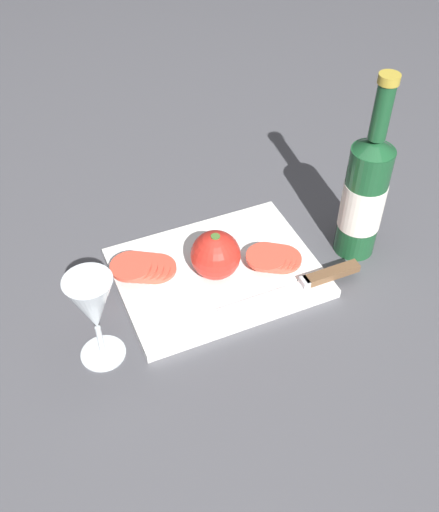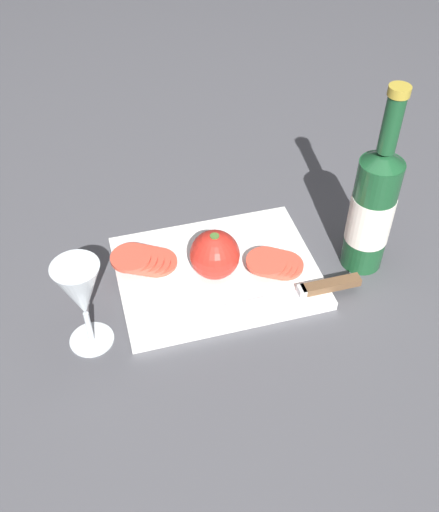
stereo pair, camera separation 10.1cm
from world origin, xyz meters
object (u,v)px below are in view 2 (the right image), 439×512
at_px(tomato_slice_stack_far, 275,263).
at_px(whole_tomato, 214,253).
at_px(wine_bottle, 372,209).
at_px(tomato_slice_stack_near, 144,260).
at_px(wine_glass, 81,294).
at_px(knife, 316,288).

bearing_deg(tomato_slice_stack_far, whole_tomato, -12.63).
distance_m(wine_bottle, whole_tomato, 0.27).
bearing_deg(tomato_slice_stack_near, wine_glass, 48.20).
height_order(tomato_slice_stack_near, tomato_slice_stack_far, tomato_slice_stack_near).
height_order(knife, tomato_slice_stack_near, tomato_slice_stack_near).
height_order(wine_glass, knife, wine_glass).
bearing_deg(wine_glass, wine_bottle, -174.11).
relative_size(whole_tomato, tomato_slice_stack_near, 0.75).
distance_m(knife, tomato_slice_stack_near, 0.30).
distance_m(wine_bottle, wine_glass, 0.49).
relative_size(tomato_slice_stack_near, tomato_slice_stack_far, 1.11).
bearing_deg(tomato_slice_stack_near, whole_tomato, 159.88).
bearing_deg(tomato_slice_stack_near, tomato_slice_stack_far, 163.35).
bearing_deg(tomato_slice_stack_near, wine_bottle, 169.23).
distance_m(wine_bottle, tomato_slice_stack_far, 0.18).
xyz_separation_m(wine_glass, whole_tomato, (-0.22, -0.08, -0.05)).
height_order(whole_tomato, tomato_slice_stack_near, whole_tomato).
height_order(whole_tomato, tomato_slice_stack_far, whole_tomato).
height_order(wine_glass, whole_tomato, wine_glass).
distance_m(wine_glass, tomato_slice_stack_far, 0.34).
bearing_deg(knife, tomato_slice_stack_near, -26.41).
distance_m(whole_tomato, knife, 0.18).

